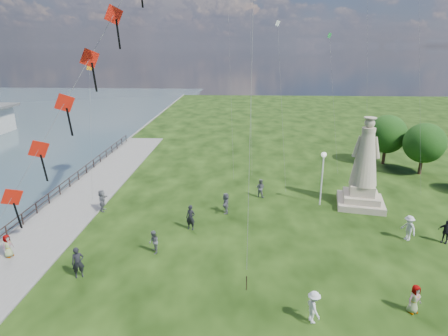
# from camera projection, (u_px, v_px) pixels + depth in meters

# --- Properties ---
(waterfront) EXTENTS (200.00, 200.00, 1.51)m
(waterfront) POSITION_uv_depth(u_px,v_px,m) (30.00, 233.00, 27.28)
(waterfront) COLOR #31444A
(waterfront) RESTS_ON ground
(statue) EXTENTS (4.39, 4.39, 7.57)m
(statue) POSITION_uv_depth(u_px,v_px,m) (364.00, 174.00, 31.02)
(statue) COLOR tan
(statue) RESTS_ON ground
(lamppost) EXTENTS (0.43, 0.43, 4.67)m
(lamppost) POSITION_uv_depth(u_px,v_px,m) (323.00, 167.00, 31.00)
(lamppost) COLOR silver
(lamppost) RESTS_ON ground
(tree_row) EXTENTS (9.84, 13.41, 5.65)m
(tree_row) POSITION_uv_depth(u_px,v_px,m) (419.00, 143.00, 38.97)
(tree_row) COLOR #382314
(tree_row) RESTS_ON ground
(person_0) EXTENTS (0.82, 0.72, 1.90)m
(person_0) POSITION_uv_depth(u_px,v_px,m) (78.00, 263.00, 21.73)
(person_0) COLOR black
(person_0) RESTS_ON ground
(person_1) EXTENTS (0.72, 0.89, 1.58)m
(person_1) POSITION_uv_depth(u_px,v_px,m) (154.00, 242.00, 24.31)
(person_1) COLOR #595960
(person_1) RESTS_ON ground
(person_2) EXTENTS (0.85, 1.22, 1.71)m
(person_2) POSITION_uv_depth(u_px,v_px,m) (313.00, 307.00, 18.16)
(person_2) COLOR silver
(person_2) RESTS_ON ground
(person_4) EXTENTS (0.89, 0.74, 1.57)m
(person_4) POSITION_uv_depth(u_px,v_px,m) (414.00, 299.00, 18.85)
(person_4) COLOR #595960
(person_4) RESTS_ON ground
(person_5) EXTENTS (0.93, 1.78, 1.83)m
(person_5) POSITION_uv_depth(u_px,v_px,m) (102.00, 200.00, 30.57)
(person_5) COLOR #595960
(person_5) RESTS_ON ground
(person_6) EXTENTS (0.79, 0.62, 1.90)m
(person_6) POSITION_uv_depth(u_px,v_px,m) (191.00, 218.00, 27.43)
(person_6) COLOR black
(person_6) RESTS_ON ground
(person_7) EXTENTS (0.96, 0.82, 1.68)m
(person_7) POSITION_uv_depth(u_px,v_px,m) (260.00, 188.00, 33.46)
(person_7) COLOR #595960
(person_7) RESTS_ON ground
(person_8) EXTENTS (1.03, 1.33, 1.84)m
(person_8) POSITION_uv_depth(u_px,v_px,m) (409.00, 228.00, 25.92)
(person_8) COLOR silver
(person_8) RESTS_ON ground
(person_9) EXTENTS (1.07, 1.05, 1.69)m
(person_9) POSITION_uv_depth(u_px,v_px,m) (446.00, 232.00, 25.57)
(person_9) COLOR black
(person_9) RESTS_ON ground
(person_10) EXTENTS (0.62, 0.83, 1.52)m
(person_10) POSITION_uv_depth(u_px,v_px,m) (8.00, 247.00, 23.75)
(person_10) COLOR #595960
(person_10) RESTS_ON ground
(person_11) EXTENTS (0.74, 1.61, 1.72)m
(person_11) POSITION_uv_depth(u_px,v_px,m) (226.00, 203.00, 30.22)
(person_11) COLOR #595960
(person_11) RESTS_ON ground
(red_kite_train) EXTENTS (9.52, 9.35, 19.23)m
(red_kite_train) POSITION_uv_depth(u_px,v_px,m) (88.00, 66.00, 19.05)
(red_kite_train) COLOR black
(red_kite_train) RESTS_ON ground
(small_kites) EXTENTS (30.60, 13.68, 33.79)m
(small_kites) POSITION_uv_depth(u_px,v_px,m) (284.00, 16.00, 35.43)
(small_kites) COLOR silver
(small_kites) RESTS_ON ground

